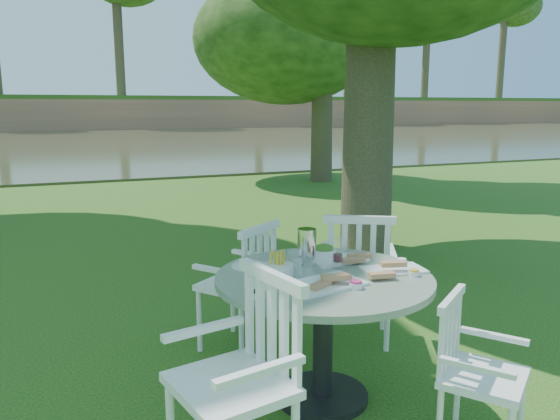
# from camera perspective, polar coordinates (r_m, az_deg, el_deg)

# --- Properties ---
(ground) EXTENTS (140.00, 140.00, 0.00)m
(ground) POSITION_cam_1_polar(r_m,az_deg,el_deg) (4.91, 0.90, -10.20)
(ground) COLOR #1A400D
(ground) RESTS_ON ground
(table) EXTENTS (1.28, 1.28, 0.79)m
(table) POSITION_cam_1_polar(r_m,az_deg,el_deg) (3.28, 4.57, -9.64)
(table) COLOR black
(table) RESTS_ON ground
(chair_ne) EXTENTS (0.67, 0.66, 1.00)m
(chair_ne) POSITION_cam_1_polar(r_m,az_deg,el_deg) (4.06, 8.10, -6.06)
(chair_ne) COLOR white
(chair_ne) RESTS_ON ground
(chair_nw) EXTENTS (0.65, 0.64, 0.94)m
(chair_nw) POSITION_cam_1_polar(r_m,az_deg,el_deg) (3.96, -3.49, -7.01)
(chair_nw) COLOR white
(chair_nw) RESTS_ON ground
(chair_sw) EXTENTS (0.58, 0.60, 1.02)m
(chair_sw) POSITION_cam_1_polar(r_m,az_deg,el_deg) (2.60, -3.19, -15.81)
(chair_sw) COLOR white
(chair_sw) RESTS_ON ground
(chair_se) EXTENTS (0.56, 0.56, 0.82)m
(chair_se) POSITION_cam_1_polar(r_m,az_deg,el_deg) (3.02, 19.04, -14.85)
(chair_se) COLOR white
(chair_se) RESTS_ON ground
(tableware) EXTENTS (1.14, 0.78, 0.23)m
(tableware) POSITION_cam_1_polar(r_m,az_deg,el_deg) (3.30, 3.70, -5.57)
(tableware) COLOR white
(tableware) RESTS_ON table
(river) EXTENTS (100.00, 28.00, 0.12)m
(river) POSITION_cam_1_polar(r_m,az_deg,el_deg) (27.33, -18.51, 6.60)
(river) COLOR #363720
(river) RESTS_ON ground
(far_bank) EXTENTS (100.00, 18.00, 15.20)m
(far_bank) POSITION_cam_1_polar(r_m,az_deg,el_deg) (45.71, -20.38, 17.10)
(far_bank) COLOR #945F45
(far_bank) RESTS_ON ground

